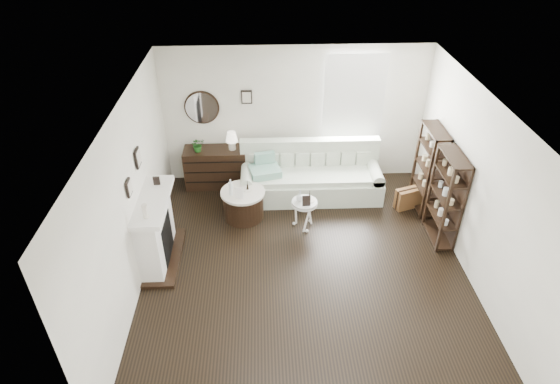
{
  "coord_description": "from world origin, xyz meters",
  "views": [
    {
      "loc": [
        -0.62,
        -5.48,
        5.12
      ],
      "look_at": [
        -0.36,
        0.8,
        0.9
      ],
      "focal_mm": 30.0,
      "sensor_mm": 36.0,
      "label": 1
    }
  ],
  "objects_px": {
    "dresser": "(216,167)",
    "pedestal_table": "(304,204)",
    "drum_table": "(243,204)",
    "sofa": "(310,178)"
  },
  "relations": [
    {
      "from": "drum_table",
      "to": "pedestal_table",
      "type": "bearing_deg",
      "value": -17.73
    },
    {
      "from": "drum_table",
      "to": "pedestal_table",
      "type": "height_order",
      "value": "drum_table"
    },
    {
      "from": "drum_table",
      "to": "pedestal_table",
      "type": "distance_m",
      "value": 1.14
    },
    {
      "from": "sofa",
      "to": "pedestal_table",
      "type": "distance_m",
      "value": 1.08
    },
    {
      "from": "dresser",
      "to": "sofa",
      "type": "bearing_deg",
      "value": -11.97
    },
    {
      "from": "dresser",
      "to": "drum_table",
      "type": "bearing_deg",
      "value": -62.93
    },
    {
      "from": "dresser",
      "to": "pedestal_table",
      "type": "distance_m",
      "value": 2.17
    },
    {
      "from": "sofa",
      "to": "dresser",
      "type": "bearing_deg",
      "value": 168.03
    },
    {
      "from": "dresser",
      "to": "pedestal_table",
      "type": "height_order",
      "value": "dresser"
    },
    {
      "from": "sofa",
      "to": "pedestal_table",
      "type": "relative_size",
      "value": 4.92
    }
  ]
}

